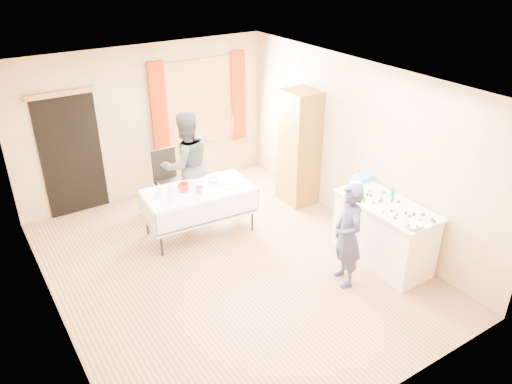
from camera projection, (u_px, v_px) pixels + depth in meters
floor at (229, 266)px, 7.01m from camera, size 4.50×5.50×0.02m
ceiling at (224, 82)px, 5.81m from camera, size 4.50×5.50×0.02m
wall_back at (146, 123)px, 8.47m from camera, size 4.50×0.02×2.60m
wall_front at (384, 300)px, 4.34m from camera, size 4.50×0.02×2.60m
wall_left at (43, 233)px, 5.32m from camera, size 0.02×5.50×2.60m
wall_right at (357, 147)px, 7.50m from camera, size 0.02×5.50×2.60m
window_frame at (199, 102)px, 8.83m from camera, size 1.32×0.06×1.52m
window_pane at (199, 102)px, 8.82m from camera, size 1.20×0.02×1.40m
curtain_left at (159, 110)px, 8.42m from camera, size 0.28×0.06×1.65m
curtain_right at (238, 96)px, 9.17m from camera, size 0.28×0.06×1.65m
doorway at (72, 156)px, 7.96m from camera, size 0.95×0.04×2.00m
door_lintel at (61, 94)px, 7.47m from camera, size 1.05×0.06×0.08m
cabinet at (299, 148)px, 8.31m from camera, size 0.50×0.60×1.95m
counter at (384, 233)px, 6.93m from camera, size 0.69×1.45×0.91m
party_table at (199, 207)px, 7.60m from camera, size 1.69×0.96×0.75m
chair at (170, 191)px, 8.40m from camera, size 0.42×0.42×1.01m
girl at (348, 236)px, 6.37m from camera, size 0.71×0.63×1.43m
woman at (186, 165)px, 7.94m from camera, size 0.86×0.67×1.75m
soda_can at (393, 193)px, 6.87m from camera, size 0.09×0.09×0.12m
mixing_bowl at (412, 225)px, 6.17m from camera, size 0.25×0.25×0.06m
foam_block at (355, 184)px, 7.15m from camera, size 0.17×0.13×0.08m
blue_basket at (362, 178)px, 7.33m from camera, size 0.31×0.21×0.08m
pitcher at (171, 192)px, 7.12m from camera, size 0.14×0.14×0.22m
cup_red at (184, 187)px, 7.36m from camera, size 0.18×0.18×0.13m
cup_rainbow at (199, 190)px, 7.31m from camera, size 0.17×0.17×0.11m
small_bowl at (214, 180)px, 7.68m from camera, size 0.21×0.21×0.05m
pastry_tray at (230, 185)px, 7.56m from camera, size 0.29×0.21×0.02m
bottle at (159, 188)px, 7.32m from camera, size 0.10×0.10×0.15m
cake_balls at (394, 207)px, 6.60m from camera, size 0.48×1.10×0.04m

